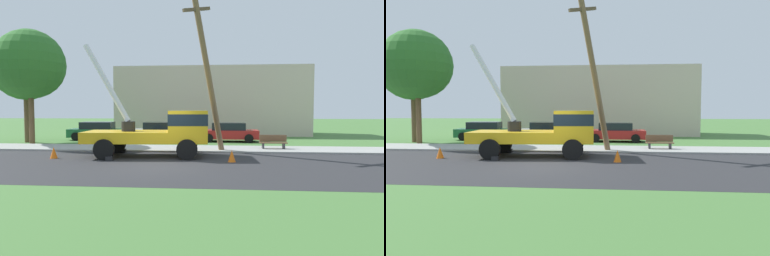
{
  "view_description": "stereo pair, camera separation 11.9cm",
  "coord_description": "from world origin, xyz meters",
  "views": [
    {
      "loc": [
        2.53,
        -13.76,
        2.41
      ],
      "look_at": [
        1.09,
        3.18,
        1.44
      ],
      "focal_mm": 30.23,
      "sensor_mm": 36.0,
      "label": 1
    },
    {
      "loc": [
        2.65,
        -13.75,
        2.41
      ],
      "look_at": [
        1.09,
        3.18,
        1.44
      ],
      "focal_mm": 30.23,
      "sensor_mm": 36.0,
      "label": 2
    }
  ],
  "objects": [
    {
      "name": "park_bench",
      "position": [
        5.71,
        5.64,
        0.46
      ],
      "size": [
        1.6,
        0.45,
        0.9
      ],
      "color": "brown",
      "rests_on": "ground"
    },
    {
      "name": "road_asphalt",
      "position": [
        0.0,
        0.0,
        0.0
      ],
      "size": [
        80.0,
        8.19,
        0.01
      ],
      "primitive_type": "cube",
      "color": "#2B2B2D",
      "rests_on": "ground"
    },
    {
      "name": "utility_truck",
      "position": [
        -0.34,
        2.57,
        1.41
      ],
      "size": [
        6.92,
        3.22,
        5.98
      ],
      "color": "gold",
      "rests_on": "ground"
    },
    {
      "name": "sidewalk_strip",
      "position": [
        0.0,
        5.57,
        0.05
      ],
      "size": [
        80.0,
        2.95,
        0.1
      ],
      "primitive_type": "cube",
      "color": "#9E9E99",
      "rests_on": "ground"
    },
    {
      "name": "traffic_cone_ahead",
      "position": [
        3.1,
        1.06,
        0.28
      ],
      "size": [
        0.36,
        0.36,
        0.56
      ],
      "primitive_type": "cone",
      "color": "orange",
      "rests_on": "ground"
    },
    {
      "name": "parked_sedan_red",
      "position": [
        3.23,
        10.67,
        0.71
      ],
      "size": [
        4.44,
        2.09,
        1.42
      ],
      "color": "#B21E1E",
      "rests_on": "ground"
    },
    {
      "name": "parked_sedan_silver",
      "position": [
        -2.09,
        11.27,
        0.71
      ],
      "size": [
        4.44,
        2.08,
        1.42
      ],
      "color": "#B7B7BF",
      "rests_on": "ground"
    },
    {
      "name": "leaning_utility_pole",
      "position": [
        1.87,
        4.08,
        4.53
      ],
      "size": [
        2.3,
        2.16,
        8.82
      ],
      "color": "brown",
      "rests_on": "ground"
    },
    {
      "name": "parked_sedan_green",
      "position": [
        -7.19,
        11.31,
        0.71
      ],
      "size": [
        4.53,
        2.25,
        1.42
      ],
      "color": "#1E6638",
      "rests_on": "ground"
    },
    {
      "name": "roadside_tree_near",
      "position": [
        -10.44,
        7.57,
        5.5
      ],
      "size": [
        4.71,
        4.71,
        7.87
      ],
      "color": "brown",
      "rests_on": "ground"
    },
    {
      "name": "lowrise_building_backdrop",
      "position": [
        1.77,
        18.41,
        3.2
      ],
      "size": [
        18.0,
        6.0,
        6.4
      ],
      "primitive_type": "cube",
      "color": "beige",
      "rests_on": "ground"
    },
    {
      "name": "roadside_tree_far",
      "position": [
        -11.57,
        8.82,
        5.41
      ],
      "size": [
        4.63,
        4.63,
        7.74
      ],
      "color": "brown",
      "rests_on": "ground"
    },
    {
      "name": "ground_plane",
      "position": [
        0.0,
        12.0,
        0.0
      ],
      "size": [
        120.0,
        120.0,
        0.0
      ],
      "primitive_type": "plane",
      "color": "#477538"
    },
    {
      "name": "traffic_cone_behind",
      "position": [
        -5.61,
        1.43,
        0.28
      ],
      "size": [
        0.36,
        0.36,
        0.56
      ],
      "primitive_type": "cone",
      "color": "orange",
      "rests_on": "ground"
    }
  ]
}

